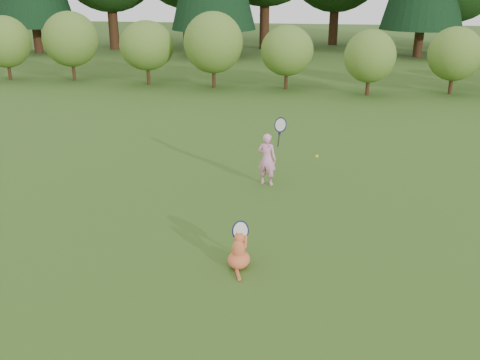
# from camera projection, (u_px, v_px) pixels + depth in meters

# --- Properties ---
(ground) EXTENTS (100.00, 100.00, 0.00)m
(ground) POSITION_uv_depth(u_px,v_px,m) (220.00, 237.00, 8.66)
(ground) COLOR #325016
(ground) RESTS_ON ground
(shrub_row) EXTENTS (28.00, 3.00, 2.80)m
(shrub_row) POSITION_uv_depth(u_px,v_px,m) (289.00, 53.00, 20.20)
(shrub_row) COLOR #576D22
(shrub_row) RESTS_ON ground
(child) EXTENTS (0.63, 0.44, 1.59)m
(child) POSITION_uv_depth(u_px,v_px,m) (267.00, 158.00, 10.74)
(child) COLOR pink
(child) RESTS_ON ground
(cat) EXTENTS (0.41, 0.76, 0.74)m
(cat) POSITION_uv_depth(u_px,v_px,m) (239.00, 249.00, 7.66)
(cat) COLOR #D45628
(cat) RESTS_ON ground
(tennis_ball) EXTENTS (0.06, 0.06, 0.06)m
(tennis_ball) POSITION_uv_depth(u_px,v_px,m) (317.00, 156.00, 10.04)
(tennis_ball) COLOR yellow
(tennis_ball) RESTS_ON ground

